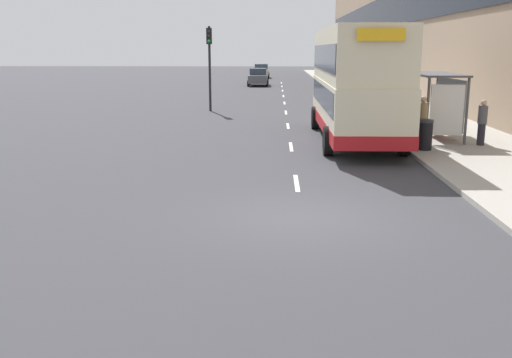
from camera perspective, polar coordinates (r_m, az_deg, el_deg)
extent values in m
plane|color=#38383D|center=(12.33, 4.59, -3.84)|extent=(220.00, 220.00, 0.00)
cube|color=#A39E93|center=(50.92, 10.10, 8.77)|extent=(5.00, 93.00, 0.14)
cube|color=#9E846B|center=(51.66, 15.03, 16.86)|extent=(3.00, 93.00, 15.02)
cube|color=black|center=(51.30, 13.23, 16.14)|extent=(0.12, 89.28, 2.70)
cube|color=silver|center=(15.41, 4.08, -0.41)|extent=(0.12, 2.00, 0.01)
cube|color=silver|center=(21.14, 3.53, 3.23)|extent=(0.12, 2.00, 0.01)
cube|color=silver|center=(26.93, 3.21, 5.31)|extent=(0.12, 2.00, 0.01)
cube|color=silver|center=(32.73, 3.01, 6.66)|extent=(0.12, 2.00, 0.01)
cube|color=silver|center=(38.55, 2.87, 7.60)|extent=(0.12, 2.00, 0.01)
cube|color=silver|center=(44.38, 2.76, 8.29)|extent=(0.12, 2.00, 0.01)
cube|color=silver|center=(50.21, 2.68, 8.82)|extent=(0.12, 2.00, 0.01)
cube|color=silver|center=(56.05, 2.61, 9.24)|extent=(0.12, 2.00, 0.01)
cube|color=silver|center=(61.89, 2.56, 9.58)|extent=(0.12, 2.00, 0.01)
cube|color=#4C4C51|center=(23.63, 17.41, 9.97)|extent=(1.60, 4.20, 0.08)
cylinder|color=#4C4C51|center=(21.61, 16.77, 6.49)|extent=(0.10, 0.10, 2.40)
cylinder|color=#4C4C51|center=(25.48, 14.52, 7.52)|extent=(0.10, 0.10, 2.40)
cylinder|color=#4C4C51|center=(22.00, 20.32, 6.35)|extent=(0.10, 0.10, 2.40)
cylinder|color=#4C4C51|center=(25.82, 17.58, 7.39)|extent=(0.10, 0.10, 2.40)
cube|color=#99A8B2|center=(23.88, 18.79, 7.20)|extent=(0.04, 3.68, 1.92)
cube|color=white|center=(21.85, 18.53, 6.56)|extent=(1.19, 0.10, 1.82)
cube|color=maroon|center=(23.86, 17.66, 5.17)|extent=(0.36, 2.80, 0.08)
cube|color=beige|center=(22.64, 9.81, 7.33)|extent=(2.55, 10.23, 1.85)
cube|color=beige|center=(22.55, 10.00, 12.14)|extent=(2.50, 9.92, 1.95)
cube|color=#B2191E|center=(22.72, 9.74, 5.57)|extent=(2.58, 10.28, 0.45)
cube|color=#2D3847|center=(22.61, 9.84, 8.26)|extent=(2.58, 9.62, 0.81)
cube|color=#2D3847|center=(22.55, 9.99, 11.89)|extent=(2.55, 9.62, 0.94)
cube|color=yellow|center=(17.52, 12.39, 13.93)|extent=(1.40, 0.08, 0.36)
cylinder|color=black|center=(26.05, 5.92, 6.11)|extent=(0.30, 1.00, 1.00)
cylinder|color=black|center=(26.35, 11.49, 5.99)|extent=(0.30, 1.00, 1.00)
cylinder|color=black|center=(19.49, 7.21, 3.80)|extent=(0.30, 1.00, 1.00)
cylinder|color=black|center=(19.88, 14.57, 3.67)|extent=(0.30, 1.00, 1.00)
cube|color=#B7B799|center=(72.61, 0.54, 10.62)|extent=(1.80, 4.27, 0.78)
cube|color=#2D3847|center=(72.80, 0.54, 11.18)|extent=(1.59, 2.05, 0.64)
cylinder|color=black|center=(71.29, 1.24, 10.26)|extent=(0.20, 0.60, 0.60)
cylinder|color=black|center=(71.34, -0.23, 10.26)|extent=(0.20, 0.60, 0.60)
cylinder|color=black|center=(73.93, 1.27, 10.35)|extent=(0.20, 0.60, 0.60)
cylinder|color=black|center=(73.98, -0.15, 10.36)|extent=(0.20, 0.60, 0.60)
cube|color=#4C5156|center=(57.12, 0.22, 10.00)|extent=(1.82, 4.54, 0.76)
cube|color=#2D3847|center=(57.32, 0.22, 10.70)|extent=(1.60, 2.18, 0.62)
cylinder|color=black|center=(55.72, 1.12, 9.53)|extent=(0.20, 0.60, 0.60)
cylinder|color=black|center=(55.77, -0.78, 9.54)|extent=(0.20, 0.60, 0.60)
cylinder|color=black|center=(58.53, 1.16, 9.69)|extent=(0.20, 0.60, 0.60)
cylinder|color=black|center=(58.58, -0.65, 9.70)|extent=(0.20, 0.60, 0.60)
cylinder|color=#23232D|center=(22.16, 21.58, 4.17)|extent=(0.27, 0.27, 0.78)
cylinder|color=#4C4C51|center=(22.07, 21.74, 5.99)|extent=(0.32, 0.32, 0.65)
sphere|color=tan|center=(22.03, 21.83, 7.10)|extent=(0.21, 0.21, 0.21)
cylinder|color=#23232D|center=(21.18, 16.19, 4.29)|extent=(0.29, 0.29, 0.85)
cylinder|color=#997F51|center=(21.08, 16.33, 6.39)|extent=(0.35, 0.35, 0.71)
sphere|color=tan|center=(21.04, 16.41, 7.66)|extent=(0.23, 0.23, 0.23)
cylinder|color=#23232D|center=(26.76, 14.26, 6.05)|extent=(0.28, 0.28, 0.81)
cylinder|color=#337260|center=(26.69, 14.34, 7.63)|extent=(0.34, 0.34, 0.67)
sphere|color=tan|center=(26.65, 14.40, 8.59)|extent=(0.22, 0.22, 0.22)
cylinder|color=#23232D|center=(27.57, 13.08, 6.28)|extent=(0.27, 0.27, 0.79)
cylinder|color=maroon|center=(27.51, 13.16, 7.78)|extent=(0.33, 0.33, 0.66)
sphere|color=tan|center=(27.47, 13.20, 8.68)|extent=(0.21, 0.21, 0.21)
cylinder|color=black|center=(20.49, 16.50, 4.14)|extent=(0.52, 0.52, 0.95)
cylinder|color=#2D2D33|center=(20.42, 16.60, 5.60)|extent=(0.55, 0.55, 0.10)
cylinder|color=black|center=(33.50, -4.65, 10.88)|extent=(0.14, 0.14, 4.80)
cube|color=black|center=(33.44, -4.72, 14.05)|extent=(0.30, 0.24, 0.90)
sphere|color=#2D2D2D|center=(33.32, -4.75, 14.52)|extent=(0.16, 0.16, 0.16)
sphere|color=#2D2D2D|center=(33.32, -4.74, 14.06)|extent=(0.16, 0.16, 0.16)
sphere|color=#19D84C|center=(33.31, -4.73, 13.59)|extent=(0.16, 0.16, 0.16)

